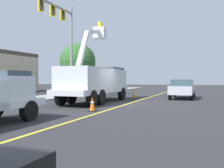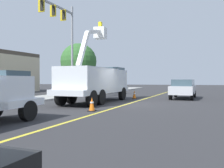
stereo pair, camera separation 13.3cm
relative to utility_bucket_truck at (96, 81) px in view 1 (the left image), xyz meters
The scene contains 9 objects.
ground 3.14m from the utility_bucket_truck, 110.51° to the right, with size 120.00×120.00×0.00m, color #2D2D30.
sidewalk_far_side 6.11m from the utility_bucket_truck, 88.68° to the left, with size 60.00×3.60×0.12m, color #9E9E99.
lane_centre_stripe 3.14m from the utility_bucket_truck, 110.51° to the right, with size 50.00×0.16×0.01m, color yellow.
utility_bucket_truck is the anchor object (origin of this frame).
passing_minivan 8.24m from the utility_bucket_truck, 51.39° to the right, with size 5.00×2.50×1.69m.
traffic_cone_mid_front 5.35m from the utility_bucket_truck, 164.26° to the right, with size 0.40×0.40×0.76m.
traffic_cone_mid_rear 4.69m from the utility_bucket_truck, 29.68° to the right, with size 0.40×0.40×0.74m.
traffic_signal_mast 7.41m from the utility_bucket_truck, 50.71° to the left, with size 5.65×1.00×8.93m.
street_tree_right 11.00m from the utility_bucket_truck, 29.17° to the left, with size 4.20×4.20×5.90m.
Camera 1 is at (-16.56, -3.10, 1.72)m, focal length 39.43 mm.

